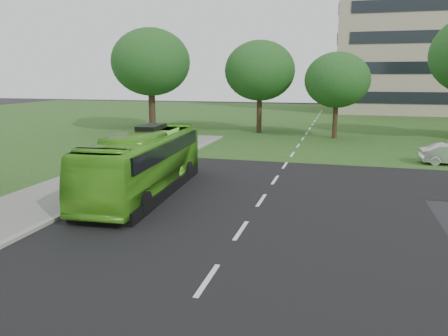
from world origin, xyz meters
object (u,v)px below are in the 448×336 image
tree_park_f (150,62)px  bus (144,163)px  tree_park_b (260,71)px  tree_park_c (337,80)px  tree_park_a (151,62)px

tree_park_f → bus: 27.15m
tree_park_b → tree_park_f: bearing=175.8°
tree_park_b → bus: (-0.96, -23.51, -4.44)m
tree_park_c → bus: tree_park_c is taller
tree_park_f → tree_park_c: bearing=-9.0°
bus → tree_park_a: bearing=109.5°
tree_park_f → bus: bearing=-66.3°
tree_park_b → tree_park_f: tree_park_f is taller
tree_park_a → tree_park_c: size_ratio=1.32×
tree_park_c → tree_park_f: 19.16m
tree_park_f → tree_park_a: bearing=-64.1°
tree_park_c → tree_park_f: size_ratio=0.74×
tree_park_c → bus: bearing=-110.8°
tree_park_a → tree_park_f: (-1.74, 3.58, 0.13)m
tree_park_a → tree_park_b: tree_park_a is taller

